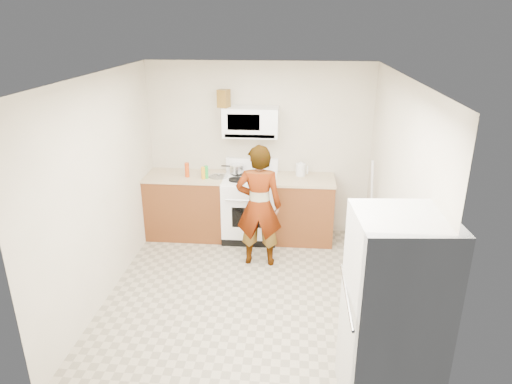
# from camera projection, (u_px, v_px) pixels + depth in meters

# --- Properties ---
(floor) EXTENTS (3.60, 3.60, 0.00)m
(floor) POSITION_uv_depth(u_px,v_px,m) (247.00, 292.00, 5.39)
(floor) COLOR gray
(floor) RESTS_ON ground
(back_wall) EXTENTS (3.20, 0.02, 2.50)m
(back_wall) POSITION_uv_depth(u_px,v_px,m) (259.00, 150.00, 6.61)
(back_wall) COLOR beige
(back_wall) RESTS_ON floor
(right_wall) EXTENTS (0.02, 3.60, 2.50)m
(right_wall) POSITION_uv_depth(u_px,v_px,m) (395.00, 199.00, 4.81)
(right_wall) COLOR beige
(right_wall) RESTS_ON floor
(cabinet_left) EXTENTS (1.12, 0.62, 0.90)m
(cabinet_left) POSITION_uv_depth(u_px,v_px,m) (187.00, 206.00, 6.70)
(cabinet_left) COLOR brown
(cabinet_left) RESTS_ON floor
(counter_left) EXTENTS (1.14, 0.64, 0.03)m
(counter_left) POSITION_uv_depth(u_px,v_px,m) (185.00, 176.00, 6.53)
(counter_left) COLOR tan
(counter_left) RESTS_ON cabinet_left
(cabinet_right) EXTENTS (0.80, 0.62, 0.90)m
(cabinet_right) POSITION_uv_depth(u_px,v_px,m) (304.00, 210.00, 6.56)
(cabinet_right) COLOR brown
(cabinet_right) RESTS_ON floor
(counter_right) EXTENTS (0.82, 0.64, 0.03)m
(counter_right) POSITION_uv_depth(u_px,v_px,m) (305.00, 180.00, 6.39)
(counter_right) COLOR tan
(counter_right) RESTS_ON cabinet_right
(gas_range) EXTENTS (0.76, 0.65, 1.13)m
(gas_range) POSITION_uv_depth(u_px,v_px,m) (250.00, 206.00, 6.60)
(gas_range) COLOR white
(gas_range) RESTS_ON floor
(microwave) EXTENTS (0.76, 0.38, 0.40)m
(microwave) POSITION_uv_depth(u_px,v_px,m) (251.00, 122.00, 6.29)
(microwave) COLOR white
(microwave) RESTS_ON back_wall
(person) EXTENTS (0.59, 0.39, 1.61)m
(person) POSITION_uv_depth(u_px,v_px,m) (259.00, 206.00, 5.78)
(person) COLOR tan
(person) RESTS_ON floor
(fridge) EXTENTS (0.76, 0.76, 1.70)m
(fridge) POSITION_uv_depth(u_px,v_px,m) (393.00, 316.00, 3.57)
(fridge) COLOR silver
(fridge) RESTS_ON floor
(kettle) EXTENTS (0.17, 0.17, 0.17)m
(kettle) POSITION_uv_depth(u_px,v_px,m) (301.00, 170.00, 6.48)
(kettle) COLOR silver
(kettle) RESTS_ON counter_right
(jug) EXTENTS (0.18, 0.18, 0.24)m
(jug) POSITION_uv_depth(u_px,v_px,m) (224.00, 98.00, 6.17)
(jug) COLOR brown
(jug) RESTS_ON microwave
(saucepan) EXTENTS (0.25, 0.25, 0.11)m
(saucepan) POSITION_uv_depth(u_px,v_px,m) (237.00, 169.00, 6.56)
(saucepan) COLOR silver
(saucepan) RESTS_ON gas_range
(tray) EXTENTS (0.26, 0.18, 0.05)m
(tray) POSITION_uv_depth(u_px,v_px,m) (260.00, 180.00, 6.28)
(tray) COLOR silver
(tray) RESTS_ON gas_range
(bottle_spray) EXTENTS (0.07, 0.07, 0.21)m
(bottle_spray) POSITION_uv_depth(u_px,v_px,m) (187.00, 170.00, 6.42)
(bottle_spray) COLOR #BC3B0E
(bottle_spray) RESTS_ON counter_left
(bottle_hot_sauce) EXTENTS (0.07, 0.07, 0.17)m
(bottle_hot_sauce) POSITION_uv_depth(u_px,v_px,m) (203.00, 173.00, 6.34)
(bottle_hot_sauce) COLOR orange
(bottle_hot_sauce) RESTS_ON counter_left
(bottle_green_cap) EXTENTS (0.06, 0.06, 0.18)m
(bottle_green_cap) POSITION_uv_depth(u_px,v_px,m) (206.00, 172.00, 6.36)
(bottle_green_cap) COLOR green
(bottle_green_cap) RESTS_ON counter_left
(pot_lid) EXTENTS (0.34, 0.34, 0.01)m
(pot_lid) POSITION_uv_depth(u_px,v_px,m) (218.00, 176.00, 6.45)
(pot_lid) COLOR silver
(pot_lid) RESTS_ON counter_left
(broom) EXTENTS (0.16, 0.28, 1.38)m
(broom) POSITION_uv_depth(u_px,v_px,m) (371.00, 208.00, 6.00)
(broom) COLOR silver
(broom) RESTS_ON floor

